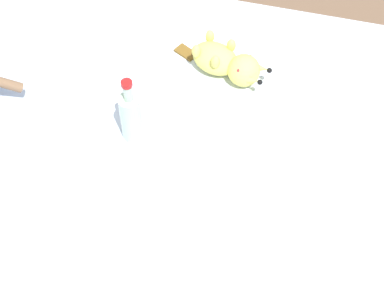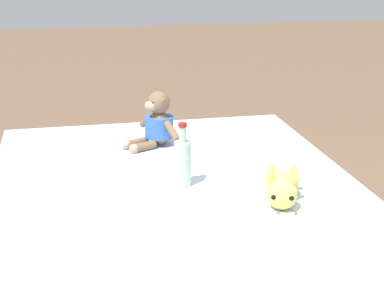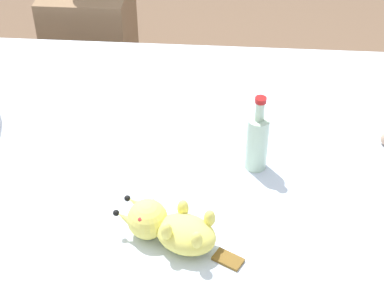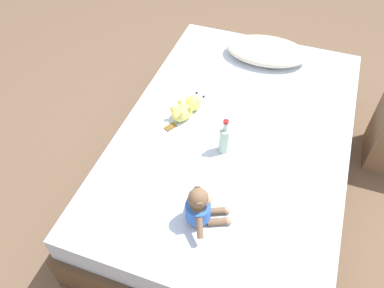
% 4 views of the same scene
% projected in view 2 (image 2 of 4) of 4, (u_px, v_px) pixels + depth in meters
% --- Properties ---
extents(bed, '(1.36, 2.09, 0.45)m').
position_uv_depth(bed, '(186.00, 267.00, 2.10)').
color(bed, brown).
rests_on(bed, ground_plane).
extents(plush_monkey, '(0.25, 0.27, 0.24)m').
position_uv_depth(plush_monkey, '(157.00, 123.00, 2.61)').
color(plush_monkey, brown).
rests_on(plush_monkey, bed).
extents(plush_yellow_creature, '(0.18, 0.32, 0.10)m').
position_uv_depth(plush_yellow_creature, '(282.00, 188.00, 2.05)').
color(plush_yellow_creature, '#EAE066').
rests_on(plush_yellow_creature, bed).
extents(glass_bottle, '(0.06, 0.06, 0.23)m').
position_uv_depth(glass_bottle, '(183.00, 162.00, 2.18)').
color(glass_bottle, '#B2D1B7').
rests_on(glass_bottle, bed).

